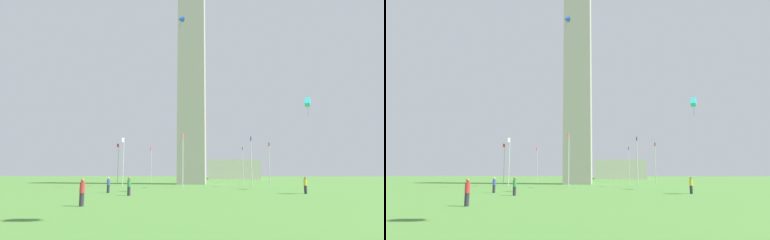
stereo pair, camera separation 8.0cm
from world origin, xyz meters
TOP-DOWN VIEW (x-y plane):
  - ground_plane at (0.00, 0.00)m, footprint 260.00×260.00m
  - obelisk_monument at (0.00, 0.00)m, footprint 5.01×5.01m
  - flagpole_n at (14.10, 0.00)m, footprint 1.12×0.14m
  - flagpole_ne at (9.99, 9.92)m, footprint 1.12×0.14m
  - flagpole_e at (0.06, 14.03)m, footprint 1.12×0.14m
  - flagpole_se at (-9.86, 9.92)m, footprint 1.12×0.14m
  - flagpole_s at (-13.97, 0.00)m, footprint 1.12×0.14m
  - flagpole_sw at (-9.86, -9.92)m, footprint 1.12×0.14m
  - flagpole_w at (0.06, -14.03)m, footprint 1.12×0.14m
  - flagpole_nw at (9.99, -9.92)m, footprint 1.12×0.14m
  - person_red_shirt at (39.13, -3.29)m, footprint 0.32×0.32m
  - person_blue_shirt at (26.12, -6.30)m, footprint 0.32×0.32m
  - person_green_shirt at (29.78, -3.02)m, footprint 0.32×0.32m
  - person_yellow_shirt at (25.67, 13.76)m, footprint 0.32×0.32m
  - kite_cyan_box at (18.42, 16.43)m, footprint 1.31×1.00m
  - kite_blue_delta at (15.83, -0.22)m, footprint 1.38×1.38m
  - distant_building at (-53.50, 9.37)m, footprint 20.88×16.50m

SIDE VIEW (x-z plane):
  - ground_plane at x=0.00m, z-range 0.00..0.00m
  - person_blue_shirt at x=26.12m, z-range -0.01..1.60m
  - person_yellow_shirt at x=25.67m, z-range -0.01..1.65m
  - person_green_shirt at x=29.78m, z-range -0.01..1.69m
  - person_red_shirt at x=39.13m, z-range -0.01..1.72m
  - distant_building at x=-53.50m, z-range 0.00..6.15m
  - flagpole_n at x=14.10m, z-range 0.38..7.97m
  - flagpole_ne at x=9.99m, z-range 0.38..7.97m
  - flagpole_e at x=0.06m, z-range 0.38..7.97m
  - flagpole_se at x=-9.86m, z-range 0.38..7.97m
  - flagpole_s at x=-13.97m, z-range 0.38..7.97m
  - flagpole_sw at x=-9.86m, z-range 0.38..7.97m
  - flagpole_w at x=0.06m, z-range 0.38..7.97m
  - flagpole_nw at x=9.99m, z-range 0.38..7.97m
  - kite_cyan_box at x=18.42m, z-range 9.72..12.07m
  - obelisk_monument at x=0.00m, z-range 0.00..45.58m
  - kite_blue_delta at x=15.83m, z-range 23.36..25.19m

